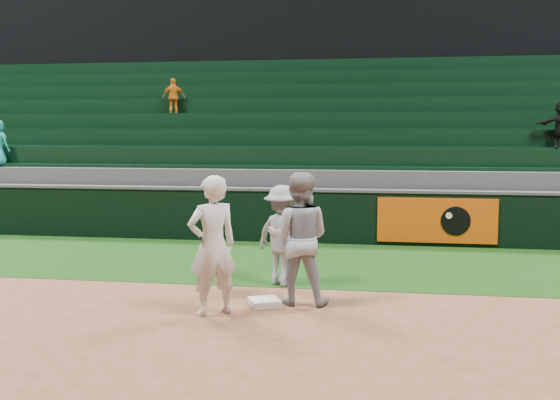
% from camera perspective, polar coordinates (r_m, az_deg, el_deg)
% --- Properties ---
extents(ground, '(70.00, 70.00, 0.00)m').
position_cam_1_polar(ground, '(9.50, -1.55, -9.36)').
color(ground, brown).
rests_on(ground, ground).
extents(foul_grass, '(36.00, 4.20, 0.01)m').
position_cam_1_polar(foul_grass, '(12.38, 0.94, -5.63)').
color(foul_grass, '#11350D').
rests_on(foul_grass, ground).
extents(upper_deck, '(40.00, 12.00, 12.00)m').
position_cam_1_polar(upper_deck, '(26.72, 5.29, 13.69)').
color(upper_deck, black).
rests_on(upper_deck, ground).
extents(first_base, '(0.56, 0.56, 0.10)m').
position_cam_1_polar(first_base, '(9.34, -1.41, -9.33)').
color(first_base, silver).
rests_on(first_base, ground).
extents(first_baseman, '(0.86, 0.80, 1.96)m').
position_cam_1_polar(first_baseman, '(8.74, -6.20, -4.16)').
color(first_baseman, silver).
rests_on(first_baseman, ground).
extents(baserunner, '(0.98, 0.77, 1.97)m').
position_cam_1_polar(baserunner, '(9.26, 1.73, -3.52)').
color(baserunner, '#92959C').
rests_on(baserunner, ground).
extents(base_coach, '(1.24, 1.12, 1.67)m').
position_cam_1_polar(base_coach, '(10.35, 0.26, -3.25)').
color(base_coach, gray).
rests_on(base_coach, foul_grass).
extents(field_wall, '(36.00, 0.45, 1.25)m').
position_cam_1_polar(field_wall, '(14.42, 2.23, -1.39)').
color(field_wall, black).
rests_on(field_wall, ground).
extents(stadium_seating, '(36.00, 5.95, 4.85)m').
position_cam_1_polar(stadium_seating, '(18.06, 3.52, 3.56)').
color(stadium_seating, '#3D3D40').
rests_on(stadium_seating, ground).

